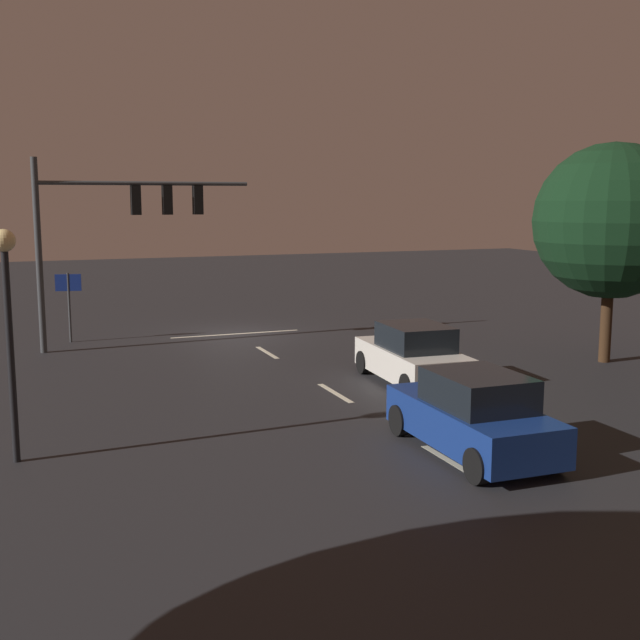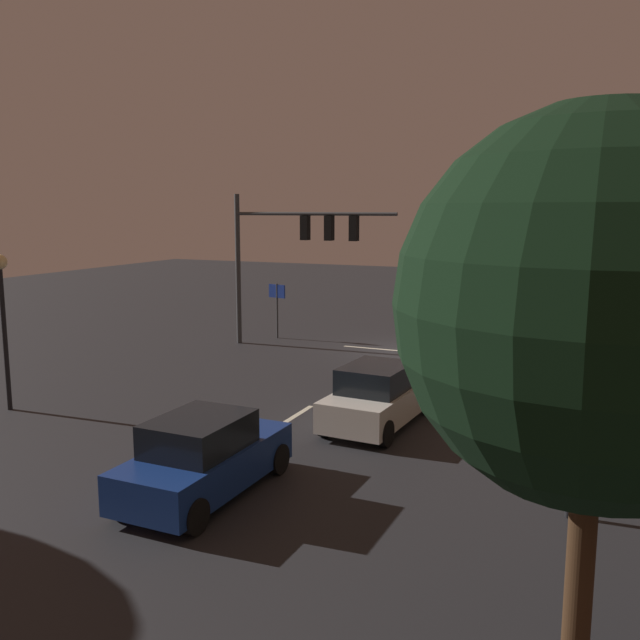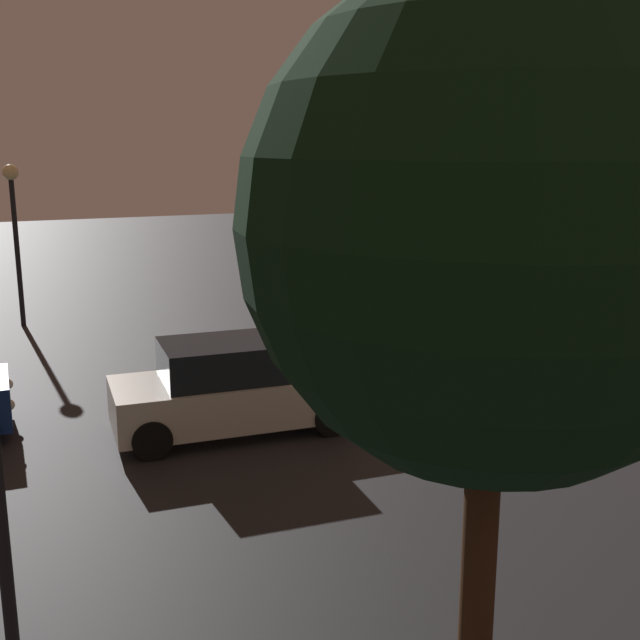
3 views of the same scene
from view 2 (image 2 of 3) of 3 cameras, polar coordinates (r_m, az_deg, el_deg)
The scene contains 12 objects.
ground_plane at distance 28.94m, azimuth 6.65°, elevation -2.53°, with size 80.00×80.00×0.00m, color #232326.
traffic_signal_assembly at distance 28.84m, azimuth -2.28°, elevation 6.51°, with size 7.27×0.47×6.47m.
lane_dash_far at distance 25.24m, azimuth 3.93°, elevation -4.23°, with size 2.20×0.16×0.01m, color beige.
lane_dash_mid at distance 19.90m, azimuth -2.05°, elevation -7.92°, with size 2.20×0.16×0.01m, color beige.
lane_dash_near at distance 15.06m, azimuth -12.38°, elevation -13.91°, with size 2.20×0.16×0.01m, color beige.
stop_bar at distance 28.90m, azimuth 6.62°, elevation -2.54°, with size 5.00×0.16×0.01m, color beige.
car_approaching at distance 18.96m, azimuth 4.85°, elevation -6.31°, with size 2.13×4.45×1.70m.
car_distant at distance 14.65m, azimuth -9.55°, elevation -11.15°, with size 1.96×4.40×1.70m.
street_lamp_left_kerb at distance 13.53m, azimuth 20.67°, elevation -0.81°, with size 0.44×0.44×5.24m.
street_lamp_right_kerb at distance 21.82m, azimuth -24.80°, elevation 1.47°, with size 0.44×0.44×4.57m.
route_sign at distance 31.33m, azimuth -3.57°, elevation 1.76°, with size 0.89×0.25×2.51m.
tree_left_far at distance 8.98m, azimuth 21.92°, elevation 0.93°, with size 4.94×4.94×7.16m.
Camera 2 is at (-8.34, 27.09, 5.87)m, focal length 38.71 mm.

